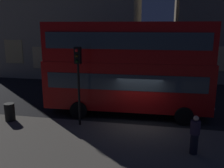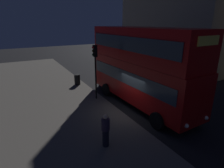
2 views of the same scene
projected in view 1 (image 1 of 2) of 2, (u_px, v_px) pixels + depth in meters
ground_plane at (139, 122)px, 13.76m from camera, size 80.00×80.00×0.00m
double_decker_bus at (127, 64)px, 14.46m from camera, size 9.90×3.07×5.53m
traffic_light_near_kerb at (78, 70)px, 12.47m from camera, size 0.34×0.37×4.17m
pedestrian at (195, 135)px, 10.01m from camera, size 0.40×0.40×1.67m
litter_bin at (10, 112)px, 13.63m from camera, size 0.55×0.55×1.00m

